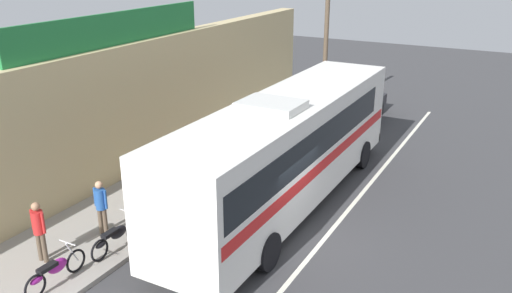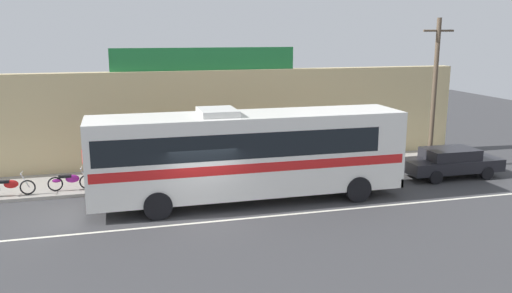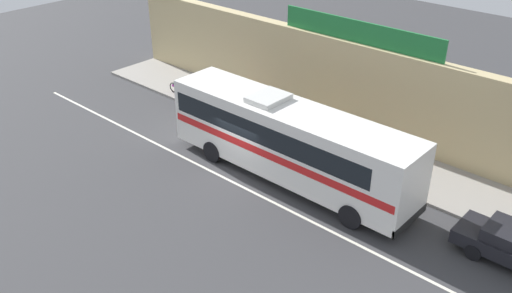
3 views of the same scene
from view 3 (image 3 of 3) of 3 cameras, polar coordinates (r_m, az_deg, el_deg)
ground_plane at (r=25.95m, az=-1.78°, el=-2.68°), size 70.00×70.00×0.00m
sidewalk_slab at (r=29.40m, az=5.21°, el=1.40°), size 30.00×3.60×0.14m
storefront_facade at (r=30.03m, az=7.91°, el=6.75°), size 30.00×0.70×4.80m
storefront_billboard at (r=28.36m, az=10.64°, el=11.53°), size 9.07×0.12×1.10m
road_center_stripe at (r=25.47m, az=-3.02°, el=-3.37°), size 30.00×0.14×0.01m
intercity_bus at (r=24.57m, az=3.26°, el=0.89°), size 12.34×2.68×3.78m
motorcycle_green at (r=29.99m, az=-0.84°, el=3.17°), size 1.96×0.56×0.94m
motorcycle_orange at (r=31.34m, az=-3.26°, el=4.30°), size 1.88×0.56×0.94m
motorcycle_blue at (r=32.78m, az=-6.44°, el=5.31°), size 1.97×0.56×0.94m
motorcycle_purple at (r=33.81m, az=-7.89°, el=5.96°), size 1.87×0.56×0.94m
pedestrian_by_curb at (r=30.11m, az=1.03°, el=4.40°), size 0.30×0.48×1.66m
pedestrian_far_left at (r=28.31m, az=6.49°, el=2.49°), size 0.30×0.48×1.62m
pedestrian_near_shop at (r=31.47m, az=-1.04°, el=5.59°), size 0.30×0.48×1.71m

